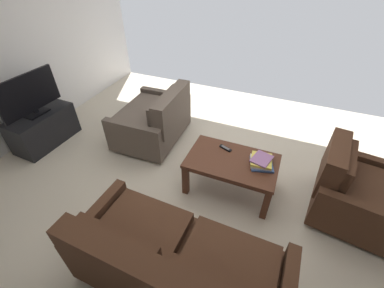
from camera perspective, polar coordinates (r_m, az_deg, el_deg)
ground_plane at (r=3.42m, az=2.42°, el=-6.53°), size 5.75×5.07×0.01m
wall_right at (r=4.44m, az=-36.58°, el=18.27°), size 0.12×5.07×2.79m
sofa_main at (r=2.26m, az=-3.90°, el=-26.28°), size 1.79×0.87×0.88m
loveseat_near at (r=3.83m, az=-8.49°, el=5.51°), size 0.91×1.15×0.85m
coffee_table at (r=2.97m, az=9.05°, el=-4.65°), size 1.04×0.63×0.48m
tv_stand at (r=4.39m, az=-30.78°, el=3.12°), size 0.48×0.93×0.51m
flat_tv at (r=4.14m, az=-33.26°, el=9.37°), size 0.21×0.89×0.58m
armchair_side at (r=3.24m, az=33.38°, el=-9.11°), size 1.01×1.00×0.85m
book_stack at (r=2.90m, az=15.52°, el=-3.87°), size 0.30×0.31×0.09m
tv_remote at (r=3.06m, az=7.64°, el=-0.94°), size 0.17×0.10×0.02m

